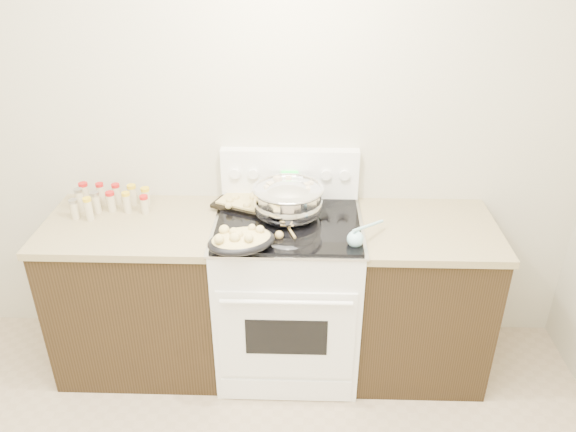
{
  "coord_description": "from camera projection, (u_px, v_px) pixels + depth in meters",
  "views": [
    {
      "loc": [
        0.43,
        -1.14,
        2.35
      ],
      "look_at": [
        0.35,
        1.37,
        1.0
      ],
      "focal_mm": 35.0,
      "sensor_mm": 36.0,
      "label": 1
    }
  ],
  "objects": [
    {
      "name": "mixing_bowl",
      "position": [
        288.0,
        202.0,
        2.93
      ],
      "size": [
        0.44,
        0.44,
        0.22
      ],
      "color": "silver",
      "rests_on": "kitchen_range"
    },
    {
      "name": "wooden_spoon",
      "position": [
        282.0,
        231.0,
        2.8
      ],
      "size": [
        0.11,
        0.25,
        0.04
      ],
      "color": "tan",
      "rests_on": "kitchen_range"
    },
    {
      "name": "blue_ladle",
      "position": [
        357.0,
        238.0,
        2.71
      ],
      "size": [
        0.2,
        0.23,
        0.1
      ],
      "color": "#96D1E0",
      "rests_on": "kitchen_range"
    },
    {
      "name": "counter_left",
      "position": [
        142.0,
        292.0,
        3.18
      ],
      "size": [
        0.93,
        0.67,
        0.92
      ],
      "color": "black",
      "rests_on": "ground"
    },
    {
      "name": "counter_right",
      "position": [
        418.0,
        297.0,
        3.14
      ],
      "size": [
        0.73,
        0.67,
        0.92
      ],
      "color": "black",
      "rests_on": "ground"
    },
    {
      "name": "roasting_pan",
      "position": [
        241.0,
        240.0,
        2.66
      ],
      "size": [
        0.39,
        0.34,
        0.11
      ],
      "color": "black",
      "rests_on": "kitchen_range"
    },
    {
      "name": "spice_jars",
      "position": [
        108.0,
        200.0,
        3.06
      ],
      "size": [
        0.4,
        0.24,
        0.13
      ],
      "color": "#BFB28C",
      "rests_on": "counter_left"
    },
    {
      "name": "room_shell",
      "position": [
        122.0,
        227.0,
        1.32
      ],
      "size": [
        4.1,
        3.6,
        2.75
      ],
      "color": "beige",
      "rests_on": "ground"
    },
    {
      "name": "baking_sheet",
      "position": [
        258.0,
        201.0,
        3.09
      ],
      "size": [
        0.53,
        0.46,
        0.06
      ],
      "color": "black",
      "rests_on": "kitchen_range"
    },
    {
      "name": "kitchen_range",
      "position": [
        288.0,
        291.0,
        3.14
      ],
      "size": [
        0.78,
        0.73,
        1.22
      ],
      "color": "white",
      "rests_on": "ground"
    }
  ]
}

